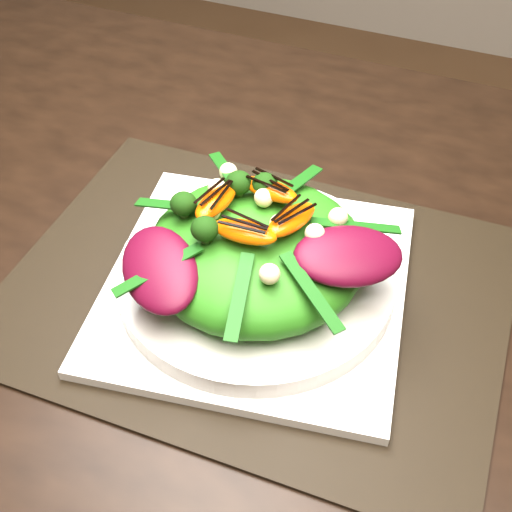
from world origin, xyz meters
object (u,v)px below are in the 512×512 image
at_px(dining_table, 16,228).
at_px(plate_base, 256,286).
at_px(placemat, 256,291).
at_px(lettuce_mound, 256,251).
at_px(salad_bowl, 256,275).
at_px(orange_segment, 253,204).

height_order(dining_table, plate_base, dining_table).
xyz_separation_m(placemat, lettuce_mound, (0.00, 0.00, 0.05)).
bearing_deg(salad_bowl, plate_base, 0.00).
bearing_deg(placemat, dining_table, 179.40).
bearing_deg(placemat, lettuce_mound, 0.00).
xyz_separation_m(placemat, plate_base, (0.00, 0.00, 0.01)).
bearing_deg(salad_bowl, orange_segment, 120.86).
bearing_deg(orange_segment, salad_bowl, -59.14).
bearing_deg(lettuce_mound, plate_base, 0.00).
height_order(placemat, orange_segment, orange_segment).
relative_size(plate_base, lettuce_mound, 1.39).
bearing_deg(plate_base, lettuce_mound, 0.00).
distance_m(placemat, orange_segment, 0.09).
xyz_separation_m(dining_table, lettuce_mound, (0.28, -0.00, 0.07)).
height_order(placemat, plate_base, plate_base).
xyz_separation_m(lettuce_mound, orange_segment, (-0.01, 0.02, 0.04)).
distance_m(plate_base, lettuce_mound, 0.04).
xyz_separation_m(salad_bowl, orange_segment, (-0.01, 0.02, 0.07)).
xyz_separation_m(plate_base, orange_segment, (-0.01, 0.02, 0.08)).
distance_m(dining_table, plate_base, 0.28).
relative_size(lettuce_mound, orange_segment, 3.45).
relative_size(dining_table, orange_segment, 28.38).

